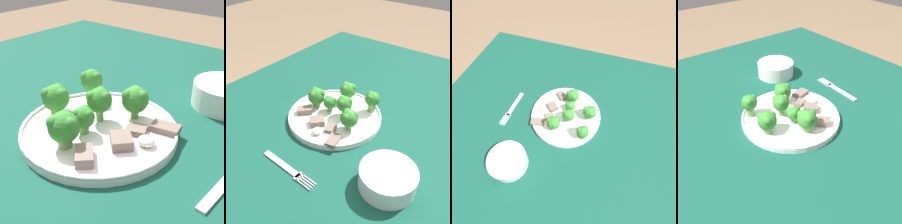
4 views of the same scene
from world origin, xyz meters
TOP-DOWN VIEW (x-y plane):
  - table at (0.00, 0.00)m, footprint 1.18×1.04m
  - dinner_plate at (0.04, -0.08)m, footprint 0.28×0.28m
  - cream_bowl at (0.16, 0.16)m, footprint 0.13×0.13m
  - broccoli_floret_near_rim_left at (-0.05, -0.10)m, footprint 0.05×0.05m
  - broccoli_floret_center_left at (0.02, -0.06)m, footprint 0.05×0.05m
  - broccoli_floret_back_left at (-0.05, -0.01)m, footprint 0.05×0.04m
  - broccoli_floret_front_left at (0.03, -0.16)m, footprint 0.05×0.05m
  - broccoli_floret_center_back at (0.06, -0.01)m, footprint 0.05×0.05m
  - broccoli_floret_mid_cluster at (0.03, -0.11)m, footprint 0.04×0.04m
  - meat_slice_front_slice at (0.10, -0.05)m, footprint 0.04×0.04m
  - meat_slice_middle_slice at (0.08, -0.16)m, footprint 0.05×0.05m
  - meat_slice_rear_slice at (0.10, -0.10)m, footprint 0.05×0.05m
  - meat_slice_edge_slice at (0.13, -0.01)m, footprint 0.05×0.04m
  - sauce_dollop at (0.13, -0.07)m, footprint 0.03×0.03m

SIDE VIEW (x-z plane):
  - table at x=0.00m, z-range 0.26..0.97m
  - dinner_plate at x=0.04m, z-range 0.70..0.72m
  - meat_slice_front_slice at x=0.10m, z-range 0.72..0.73m
  - meat_slice_edge_slice at x=0.13m, z-range 0.72..0.73m
  - sauce_dollop at x=0.13m, z-range 0.72..0.73m
  - meat_slice_middle_slice at x=0.08m, z-range 0.72..0.73m
  - meat_slice_rear_slice at x=0.10m, z-range 0.72..0.73m
  - cream_bowl at x=0.16m, z-range 0.70..0.75m
  - broccoli_floret_mid_cluster at x=0.03m, z-range 0.72..0.77m
  - broccoli_floret_front_left at x=0.03m, z-range 0.72..0.78m
  - broccoli_floret_near_rim_left at x=-0.05m, z-range 0.72..0.79m
  - broccoli_floret_center_back at x=0.06m, z-range 0.72..0.79m
  - broccoli_floret_back_left at x=-0.05m, z-range 0.73..0.79m
  - broccoli_floret_center_left at x=0.02m, z-range 0.73..0.79m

